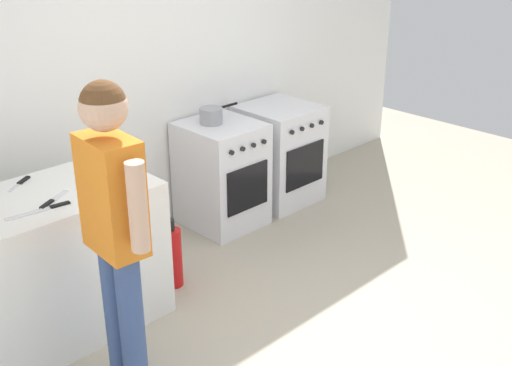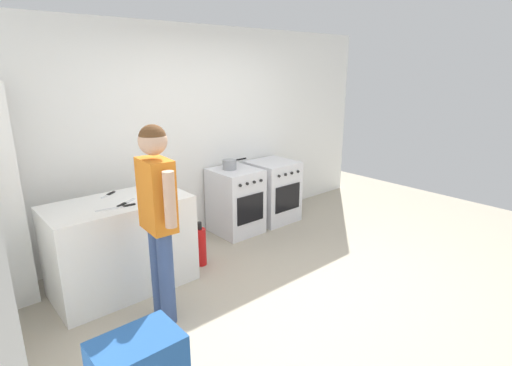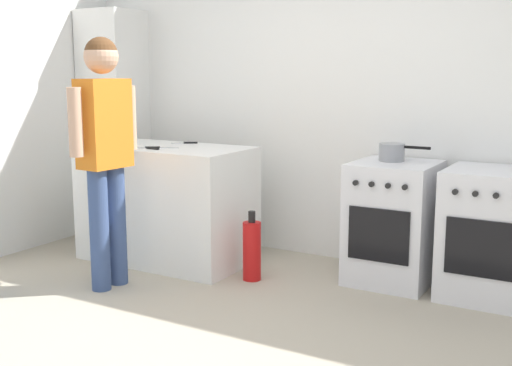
% 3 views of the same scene
% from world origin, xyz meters
% --- Properties ---
extents(ground_plane, '(8.00, 8.00, 0.00)m').
position_xyz_m(ground_plane, '(0.00, 0.00, 0.00)').
color(ground_plane, '#ADA38E').
extents(back_wall, '(6.00, 0.10, 2.60)m').
position_xyz_m(back_wall, '(0.00, 1.95, 1.30)').
color(back_wall, white).
rests_on(back_wall, ground).
extents(counter_unit, '(1.30, 0.70, 0.90)m').
position_xyz_m(counter_unit, '(-1.35, 1.20, 0.45)').
color(counter_unit, white).
rests_on(counter_unit, ground).
extents(oven_left, '(0.56, 0.62, 0.85)m').
position_xyz_m(oven_left, '(0.35, 1.58, 0.43)').
color(oven_left, silver).
rests_on(oven_left, ground).
extents(oven_right, '(0.60, 0.62, 0.85)m').
position_xyz_m(oven_right, '(1.01, 1.58, 0.43)').
color(oven_right, silver).
rests_on(oven_right, ground).
extents(pot, '(0.36, 0.18, 0.12)m').
position_xyz_m(pot, '(0.31, 1.63, 0.91)').
color(pot, gray).
rests_on(pot, oven_left).
extents(knife_utility, '(0.23, 0.15, 0.01)m').
position_xyz_m(knife_utility, '(-1.31, 1.09, 0.90)').
color(knife_utility, silver).
rests_on(knife_utility, counter_unit).
extents(knife_bread, '(0.35, 0.07, 0.01)m').
position_xyz_m(knife_bread, '(-1.42, 1.02, 0.90)').
color(knife_bread, silver).
rests_on(knife_bread, counter_unit).
extents(knife_paring, '(0.19, 0.14, 0.01)m').
position_xyz_m(knife_paring, '(-1.33, 1.45, 0.91)').
color(knife_paring, silver).
rests_on(knife_paring, counter_unit).
extents(person, '(0.23, 0.57, 1.69)m').
position_xyz_m(person, '(-1.30, 0.48, 1.02)').
color(person, '#384C7A').
rests_on(person, ground).
extents(fire_extinguisher, '(0.13, 0.13, 0.50)m').
position_xyz_m(fire_extinguisher, '(-0.52, 1.10, 0.22)').
color(fire_extinguisher, red).
rests_on(fire_extinguisher, ground).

